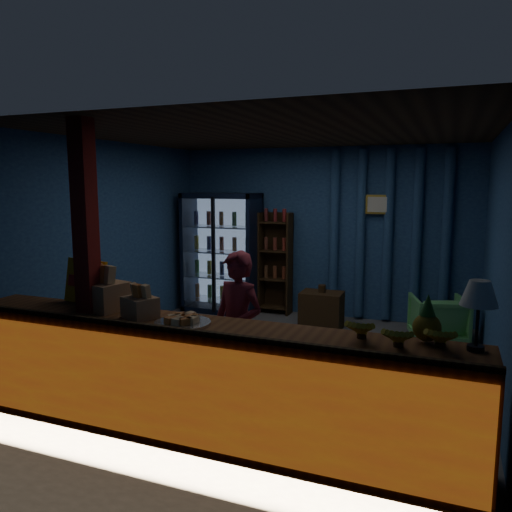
# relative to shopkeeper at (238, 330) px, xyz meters

# --- Properties ---
(ground) EXTENTS (4.60, 4.60, 0.00)m
(ground) POSITION_rel_shopkeeper_xyz_m (-0.08, 1.25, -0.73)
(ground) COLOR #515154
(ground) RESTS_ON ground
(room_walls) EXTENTS (4.60, 4.60, 4.60)m
(room_walls) POSITION_rel_shopkeeper_xyz_m (-0.08, 1.25, 0.84)
(room_walls) COLOR navy
(room_walls) RESTS_ON ground
(counter) EXTENTS (4.40, 0.57, 0.99)m
(counter) POSITION_rel_shopkeeper_xyz_m (-0.08, -0.66, -0.25)
(counter) COLOR brown
(counter) RESTS_ON ground
(support_post) EXTENTS (0.16, 0.16, 2.60)m
(support_post) POSITION_rel_shopkeeper_xyz_m (-1.13, -0.65, 0.57)
(support_post) COLOR maroon
(support_post) RESTS_ON ground
(beverage_cooler) EXTENTS (1.20, 0.62, 1.90)m
(beverage_cooler) POSITION_rel_shopkeeper_xyz_m (-1.63, 3.17, 0.21)
(beverage_cooler) COLOR black
(beverage_cooler) RESTS_ON ground
(bottle_shelf) EXTENTS (0.50, 0.28, 1.60)m
(bottle_shelf) POSITION_rel_shopkeeper_xyz_m (-0.78, 3.31, 0.07)
(bottle_shelf) COLOR #352511
(bottle_shelf) RESTS_ON ground
(curtain_folds) EXTENTS (1.74, 0.14, 2.50)m
(curtain_folds) POSITION_rel_shopkeeper_xyz_m (0.92, 3.39, 0.57)
(curtain_folds) COLOR navy
(curtain_folds) RESTS_ON room_walls
(framed_picture) EXTENTS (0.36, 0.04, 0.28)m
(framed_picture) POSITION_rel_shopkeeper_xyz_m (0.77, 3.35, 1.02)
(framed_picture) COLOR gold
(framed_picture) RESTS_ON room_walls
(shopkeeper) EXTENTS (0.60, 0.47, 1.45)m
(shopkeeper) POSITION_rel_shopkeeper_xyz_m (0.00, 0.00, 0.00)
(shopkeeper) COLOR maroon
(shopkeeper) RESTS_ON ground
(green_chair) EXTENTS (0.81, 0.83, 0.61)m
(green_chair) POSITION_rel_shopkeeper_xyz_m (1.68, 2.66, -0.42)
(green_chair) COLOR #5EBD62
(green_chair) RESTS_ON ground
(side_table) EXTENTS (0.59, 0.43, 0.64)m
(side_table) POSITION_rel_shopkeeper_xyz_m (0.12, 2.70, -0.46)
(side_table) COLOR #352511
(side_table) RESTS_ON ground
(yellow_sign) EXTENTS (0.53, 0.20, 0.41)m
(yellow_sign) POSITION_rel_shopkeeper_xyz_m (-1.35, -0.43, 0.43)
(yellow_sign) COLOR orange
(yellow_sign) RESTS_ON counter
(soda_bottles) EXTENTS (0.24, 0.17, 0.30)m
(soda_bottles) POSITION_rel_shopkeeper_xyz_m (-1.19, -0.57, 0.34)
(soda_bottles) COLOR red
(soda_bottles) RESTS_ON counter
(snack_box_left) EXTENTS (0.44, 0.39, 0.40)m
(snack_box_left) POSITION_rel_shopkeeper_xyz_m (-1.05, -0.54, 0.37)
(snack_box_left) COLOR #A36F4F
(snack_box_left) RESTS_ON counter
(snack_box_centre) EXTENTS (0.34, 0.31, 0.29)m
(snack_box_centre) POSITION_rel_shopkeeper_xyz_m (-0.60, -0.66, 0.32)
(snack_box_centre) COLOR #A36F4F
(snack_box_centre) RESTS_ON counter
(pastry_tray) EXTENTS (0.45, 0.45, 0.07)m
(pastry_tray) POSITION_rel_shopkeeper_xyz_m (-0.16, -0.71, 0.25)
(pastry_tray) COLOR silver
(pastry_tray) RESTS_ON counter
(banana_bunches) EXTENTS (0.77, 0.30, 0.17)m
(banana_bunches) POSITION_rel_shopkeeper_xyz_m (1.48, -0.61, 0.31)
(banana_bunches) COLOR gold
(banana_bunches) RESTS_ON counter
(table_lamp) EXTENTS (0.24, 0.24, 0.48)m
(table_lamp) POSITION_rel_shopkeeper_xyz_m (1.97, -0.54, 0.60)
(table_lamp) COLOR black
(table_lamp) RESTS_ON counter
(pineapple) EXTENTS (0.20, 0.20, 0.34)m
(pineapple) POSITION_rel_shopkeeper_xyz_m (1.66, -0.48, 0.36)
(pineapple) COLOR olive
(pineapple) RESTS_ON counter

